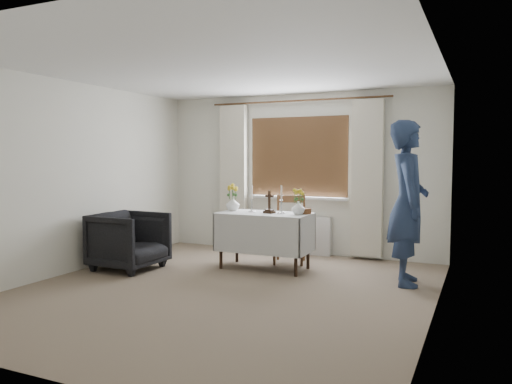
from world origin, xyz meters
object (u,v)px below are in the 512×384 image
flower_vase_right (298,208)px  person (408,203)px  altar_table (264,241)px  armchair (129,241)px  wooden_chair (290,229)px  wooden_cross (269,202)px  flower_vase_left (233,204)px

flower_vase_right → person: bearing=-2.3°
altar_table → armchair: bearing=-154.7°
armchair → person: 3.65m
wooden_chair → armchair: size_ratio=1.14×
altar_table → person: 1.96m
armchair → wooden_cross: size_ratio=2.77×
wooden_chair → armchair: 2.23m
altar_table → wooden_chair: (0.17, 0.50, 0.10)m
altar_table → flower_vase_left: 0.71m
armchair → flower_vase_right: 2.32m
wooden_cross → flower_vase_left: 0.59m
altar_table → person: (1.87, -0.04, 0.59)m
wooden_chair → armchair: bearing=-159.4°
flower_vase_left → person: bearing=-2.5°
wooden_chair → person: 1.85m
wooden_cross → person: bearing=15.8°
person → flower_vase_right: size_ratio=11.12×
armchair → wooden_cross: bearing=-63.5°
wooden_chair → wooden_cross: (-0.10, -0.50, 0.43)m
wooden_chair → armchair: (-1.82, -1.29, -0.10)m
altar_table → flower_vase_left: size_ratio=6.36×
wooden_chair → person: size_ratio=0.50×
flower_vase_left → flower_vase_right: size_ratio=1.11×
altar_table → wooden_chair: 0.54m
wooden_chair → flower_vase_right: (0.31, -0.48, 0.37)m
person → flower_vase_left: size_ratio=10.00×
person → wooden_cross: size_ratio=6.34×
flower_vase_right → armchair: bearing=-159.3°
altar_table → wooden_cross: 0.54m
altar_table → wooden_cross: size_ratio=4.04×
person → flower_vase_right: (-1.39, 0.06, -0.12)m
wooden_chair → wooden_cross: wooden_cross is taller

